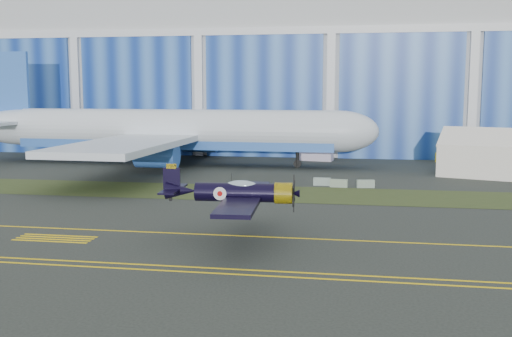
% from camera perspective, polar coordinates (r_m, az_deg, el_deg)
% --- Properties ---
extents(ground, '(260.00, 260.00, 0.00)m').
position_cam_1_polar(ground, '(50.44, 4.47, -5.27)').
color(ground, '#2E332E').
rests_on(ground, ground).
extents(grass_median, '(260.00, 10.00, 0.02)m').
position_cam_1_polar(grass_median, '(64.13, 5.60, -2.50)').
color(grass_median, '#475128').
rests_on(grass_median, ground).
extents(hangar, '(220.00, 45.70, 30.00)m').
position_cam_1_polar(hangar, '(120.93, 7.64, 9.28)').
color(hangar, silver).
rests_on(hangar, ground).
extents(taxiway_centreline, '(200.00, 0.20, 0.02)m').
position_cam_1_polar(taxiway_centreline, '(45.60, 3.91, -6.63)').
color(taxiway_centreline, yellow).
rests_on(taxiway_centreline, ground).
extents(edge_line_near, '(80.00, 0.20, 0.02)m').
position_cam_1_polar(edge_line_near, '(36.52, 2.40, -10.25)').
color(edge_line_near, yellow).
rests_on(edge_line_near, ground).
extents(edge_line_far, '(80.00, 0.20, 0.02)m').
position_cam_1_polar(edge_line_far, '(37.46, 2.59, -9.79)').
color(edge_line_far, yellow).
rests_on(edge_line_far, ground).
extents(hold_short_ladder, '(6.00, 2.40, 0.02)m').
position_cam_1_polar(hold_short_ladder, '(47.91, -18.59, -6.32)').
color(hold_short_ladder, yellow).
rests_on(hold_short_ladder, ground).
extents(warbird, '(12.14, 14.36, 4.08)m').
position_cam_1_polar(warbird, '(44.26, -1.94, -2.28)').
color(warbird, black).
rests_on(warbird, ground).
extents(jetliner, '(68.68, 58.83, 23.37)m').
position_cam_1_polar(jetliner, '(89.89, -7.88, 7.81)').
color(jetliner, silver).
rests_on(jetliner, ground).
extents(tent, '(15.98, 13.67, 6.30)m').
position_cam_1_polar(tent, '(83.64, 21.94, 1.50)').
color(tent, white).
rests_on(tent, ground).
extents(shipping_container, '(5.78, 3.09, 2.38)m').
position_cam_1_polar(shipping_container, '(95.07, 5.66, 1.49)').
color(shipping_container, white).
rests_on(shipping_container, ground).
extents(tug, '(2.97, 2.51, 1.48)m').
position_cam_1_polar(tug, '(96.86, 17.55, 1.02)').
color(tug, yellow).
rests_on(tug, ground).
extents(barrier_a, '(2.01, 0.63, 0.90)m').
position_cam_1_polar(barrier_a, '(70.43, 6.30, -1.25)').
color(barrier_a, '#899F96').
rests_on(barrier_a, ground).
extents(barrier_b, '(2.05, 0.79, 0.90)m').
position_cam_1_polar(barrier_b, '(69.42, 7.89, -1.41)').
color(barrier_b, gray).
rests_on(barrier_b, ground).
extents(barrier_c, '(2.07, 0.93, 0.90)m').
position_cam_1_polar(barrier_c, '(69.53, 10.39, -1.44)').
color(barrier_c, gray).
rests_on(barrier_c, ground).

